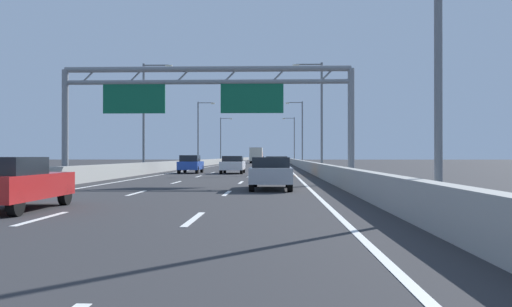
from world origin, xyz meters
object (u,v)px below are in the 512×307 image
streetlamp_right_far (301,129)px  green_car (260,159)px  sign_gantry (204,95)px  streetlamp_left_far (200,129)px  streetlamp_right_mid (319,110)px  box_truck (256,155)px  streetlamp_left_mid (146,111)px  streetlamp_left_distant (222,137)px  white_car (233,164)px  orange_car (277,166)px  silver_car (271,173)px  streetlamp_right_distant (293,137)px  red_car (13,183)px  blue_car (191,164)px

streetlamp_right_far → green_car: size_ratio=2.23×
sign_gantry → streetlamp_left_far: 52.68m
streetlamp_right_mid → streetlamp_left_far: 37.39m
box_truck → streetlamp_left_mid: bearing=-96.3°
streetlamp_left_distant → white_car: (7.59, -69.48, -4.64)m
white_car → green_car: bearing=90.0°
streetlamp_right_mid → orange_car: size_ratio=2.09×
silver_car → streetlamp_left_distant: bearing=96.8°
streetlamp_left_far → white_car: size_ratio=2.11×
streetlamp_right_mid → white_car: streetlamp_right_mid is taller
streetlamp_left_far → green_car: (7.60, 51.21, -4.66)m
streetlamp_left_distant → streetlamp_left_mid: bearing=-90.0°
streetlamp_right_far → streetlamp_left_distant: bearing=113.5°
white_car → silver_car: size_ratio=0.96×
box_truck → sign_gantry: bearing=-90.0°
streetlamp_left_mid → streetlamp_right_mid: 14.93m
orange_car → sign_gantry: bearing=-108.7°
streetlamp_right_distant → green_car: 19.03m
streetlamp_left_far → silver_car: size_ratio=2.02×
streetlamp_left_mid → red_car: 33.76m
streetlamp_left_far → streetlamp_right_far: same height
streetlamp_left_far → blue_car: streetlamp_left_far is taller
streetlamp_left_far → green_car: bearing=81.6°
streetlamp_right_mid → silver_car: size_ratio=2.02×
sign_gantry → white_car: bearing=89.0°
orange_car → green_car: orange_car is taller
orange_car → box_truck: 72.72m
streetlamp_right_mid → red_car: (-10.88, -33.19, -4.64)m
streetlamp_left_mid → streetlamp_left_distant: size_ratio=1.00×
streetlamp_right_far → white_car: 36.26m
streetlamp_right_distant → blue_car: (-11.02, -68.89, -4.61)m
streetlamp_left_mid → green_car: streetlamp_left_mid is taller
streetlamp_left_far → orange_car: size_ratio=2.09×
streetlamp_left_far → streetlamp_right_distant: 37.39m
sign_gantry → blue_car: size_ratio=3.80×
streetlamp_left_mid → red_car: streetlamp_left_mid is taller
streetlamp_right_far → streetlamp_right_distant: (0.00, 34.28, 0.00)m
streetlamp_right_far → streetlamp_right_distant: same height
streetlamp_left_mid → green_car: 85.95m
red_car → green_car: bearing=88.3°
blue_car → box_truck: 66.96m
orange_car → streetlamp_right_far: bearing=84.8°
silver_car → streetlamp_right_far: bearing=86.1°
streetlamp_right_distant → green_car: size_ratio=2.23×
orange_car → blue_car: blue_car is taller
streetlamp_right_mid → streetlamp_left_distant: 70.17m
blue_car → streetlamp_left_far: bearing=96.5°
streetlamp_right_mid → silver_car: (-3.94, -23.36, -4.66)m
red_car → orange_car: bearing=75.1°
red_car → streetlamp_left_distant: bearing=92.3°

